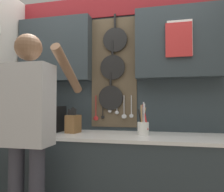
{
  "coord_description": "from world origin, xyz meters",
  "views": [
    {
      "loc": [
        0.52,
        -2.08,
        1.17
      ],
      "look_at": [
        -0.0,
        0.21,
        1.27
      ],
      "focal_mm": 35.0,
      "sensor_mm": 36.0,
      "label": 1
    }
  ],
  "objects": [
    {
      "name": "back_wall_unit",
      "position": [
        0.0,
        0.29,
        1.49
      ],
      "size": [
        2.83,
        0.23,
        2.42
      ],
      "color": "#2D383D",
      "rests_on": "ground_plane"
    },
    {
      "name": "person",
      "position": [
        -0.51,
        -0.54,
        1.04
      ],
      "size": [
        0.54,
        0.61,
        1.73
      ],
      "color": "#383842",
      "rests_on": "ground_plane"
    },
    {
      "name": "base_cabinet_counter",
      "position": [
        0.0,
        -0.0,
        0.44
      ],
      "size": [
        2.26,
        0.65,
        0.89
      ],
      "color": "#2D383D",
      "rests_on": "ground_plane"
    },
    {
      "name": "knife_block",
      "position": [
        -0.36,
        0.02,
        0.98
      ],
      "size": [
        0.13,
        0.16,
        0.26
      ],
      "color": "brown",
      "rests_on": "base_cabinet_counter"
    },
    {
      "name": "microwave",
      "position": [
        -0.76,
        0.02,
        1.02
      ],
      "size": [
        0.49,
        0.36,
        0.27
      ],
      "color": "black",
      "rests_on": "base_cabinet_counter"
    },
    {
      "name": "utensil_crock",
      "position": [
        0.35,
        0.02,
        0.97
      ],
      "size": [
        0.11,
        0.11,
        0.31
      ],
      "color": "white",
      "rests_on": "base_cabinet_counter"
    }
  ]
}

